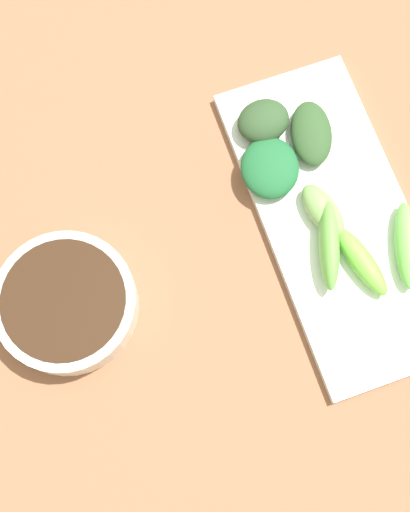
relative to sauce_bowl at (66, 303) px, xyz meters
name	(u,v)px	position (x,y,z in m)	size (l,w,h in m)	color
tabletop	(230,286)	(0.16, -0.03, -0.03)	(2.10, 2.10, 0.02)	brown
sauce_bowl	(66,303)	(0.00, 0.00, 0.00)	(0.14, 0.14, 0.04)	silver
serving_plate	(336,219)	(0.29, 0.00, -0.02)	(0.15, 0.35, 0.01)	white
broccoli_leafy_0	(270,168)	(0.24, 0.07, 0.00)	(0.06, 0.07, 0.02)	#1D5D31
broccoli_stalk_1	(329,245)	(0.27, -0.03, 0.01)	(0.02, 0.10, 0.03)	#61AD45
broccoli_stalk_2	(361,261)	(0.29, -0.06, 0.00)	(0.02, 0.08, 0.02)	#6BBB3D
broccoli_leafy_3	(263,121)	(0.25, 0.12, 0.00)	(0.06, 0.05, 0.03)	#2C4728
broccoli_stalk_4	(323,211)	(0.28, 0.00, 0.00)	(0.03, 0.06, 0.02)	#719F54
broccoli_leafy_5	(311,133)	(0.30, 0.09, 0.00)	(0.04, 0.07, 0.02)	#2C4B26
broccoli_stalk_6	(407,245)	(0.34, -0.06, 0.00)	(0.02, 0.09, 0.02)	#6BBC4F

